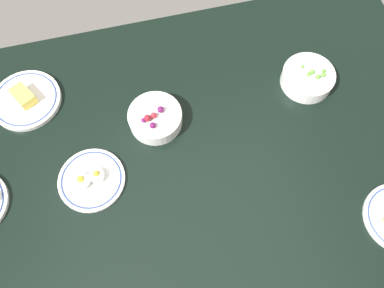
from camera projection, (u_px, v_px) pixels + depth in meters
dining_table at (192, 150)px, 111.87cm from camera, size 155.82×99.07×4.00cm
plate_eggs at (91, 179)px, 104.85cm from camera, size 18.52×18.52×4.55cm
plate_cheese at (26, 99)px, 115.30cm from camera, size 20.89×20.89×4.77cm
bowl_berries at (155, 118)px, 110.96cm from camera, size 15.81×15.81×6.58cm
bowl_peas at (308, 78)px, 116.70cm from camera, size 16.01×16.01×6.28cm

